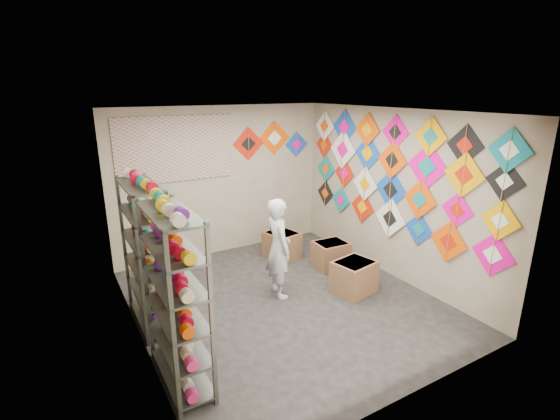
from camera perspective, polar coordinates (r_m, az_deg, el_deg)
ground at (r=6.06m, az=0.62°, el=-12.71°), size 4.50×4.50×0.00m
room_walls at (r=5.44m, az=0.67°, el=2.53°), size 4.50×4.50×4.50m
shelf_rack_front at (r=4.31m, az=-14.43°, el=-12.01°), size 0.40×1.10×1.90m
shelf_rack_back at (r=5.46m, az=-18.26°, el=-6.00°), size 0.40×1.10×1.90m
string_spools at (r=4.84m, az=-16.68°, el=-7.64°), size 0.12×2.36×0.12m
kite_wall_display at (r=6.66m, az=15.42°, el=4.76°), size 0.06×4.21×2.02m
back_wall_kites at (r=7.79m, az=-1.32°, el=9.58°), size 1.62×0.02×0.74m
poster at (r=7.09m, az=-14.41°, el=8.29°), size 2.00×0.01×1.10m
shopkeeper at (r=5.93m, az=-0.22°, el=-5.37°), size 0.63×0.49×1.50m
carton_a at (r=6.31m, az=10.34°, el=-9.24°), size 0.68×0.60×0.49m
carton_b at (r=7.08m, az=7.15°, el=-6.25°), size 0.58×0.48×0.45m
carton_c at (r=7.40m, az=0.28°, el=-4.96°), size 0.61×0.65×0.48m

